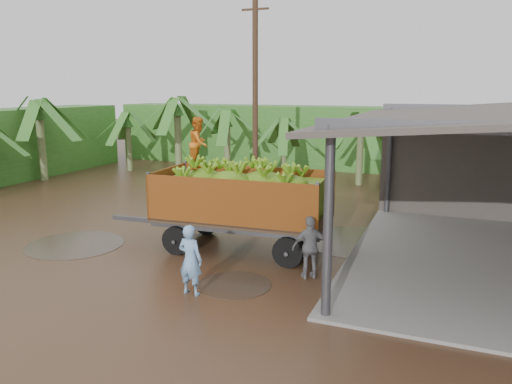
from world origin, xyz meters
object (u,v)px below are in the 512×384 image
banana_trailer (242,200)px  utility_pole (255,96)px  man_grey (310,247)px  man_blue (190,260)px

banana_trailer → utility_pole: size_ratio=0.82×
banana_trailer → utility_pole: (-2.52, 7.28, 2.82)m
man_grey → utility_pole: size_ratio=0.19×
man_blue → utility_pole: size_ratio=0.19×
banana_trailer → man_blue: (0.20, -3.46, -0.67)m
man_grey → man_blue: bearing=10.2°
man_blue → man_grey: (2.28, 1.98, -0.03)m
man_blue → utility_pole: (-2.73, 10.75, 3.48)m
banana_trailer → man_blue: banana_trailer is taller
man_grey → utility_pole: bearing=-91.2°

